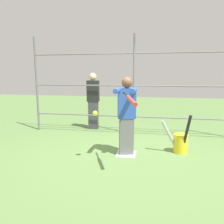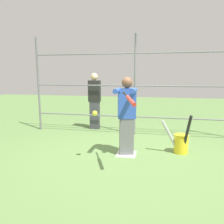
{
  "view_description": "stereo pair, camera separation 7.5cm",
  "coord_description": "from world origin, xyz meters",
  "px_view_note": "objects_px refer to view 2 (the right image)",
  "views": [
    {
      "loc": [
        -0.52,
        4.38,
        1.67
      ],
      "look_at": [
        0.27,
        0.19,
        0.93
      ],
      "focal_mm": 35.0,
      "sensor_mm": 36.0,
      "label": 1
    },
    {
      "loc": [
        -0.59,
        4.37,
        1.67
      ],
      "look_at": [
        0.27,
        0.19,
        0.93
      ],
      "focal_mm": 35.0,
      "sensor_mm": 36.0,
      "label": 2
    }
  ],
  "objects_px": {
    "softball_in_flight": "(95,113)",
    "bystander_behind_fence": "(95,100)",
    "batter": "(127,114)",
    "bat_bucket": "(181,142)",
    "baseball_bat_swinging": "(130,99)"
  },
  "relations": [
    {
      "from": "batter",
      "to": "bat_bucket",
      "type": "distance_m",
      "value": 1.34
    },
    {
      "from": "bat_bucket",
      "to": "softball_in_flight",
      "type": "bearing_deg",
      "value": 25.74
    },
    {
      "from": "softball_in_flight",
      "to": "bat_bucket",
      "type": "bearing_deg",
      "value": -154.26
    },
    {
      "from": "bystander_behind_fence",
      "to": "batter",
      "type": "bearing_deg",
      "value": 121.94
    },
    {
      "from": "softball_in_flight",
      "to": "bat_bucket",
      "type": "height_order",
      "value": "softball_in_flight"
    },
    {
      "from": "batter",
      "to": "softball_in_flight",
      "type": "height_order",
      "value": "batter"
    },
    {
      "from": "bat_bucket",
      "to": "batter",
      "type": "bearing_deg",
      "value": 16.66
    },
    {
      "from": "softball_in_flight",
      "to": "bat_bucket",
      "type": "distance_m",
      "value": 1.99
    },
    {
      "from": "softball_in_flight",
      "to": "bystander_behind_fence",
      "type": "relative_size",
      "value": 0.06
    },
    {
      "from": "batter",
      "to": "bystander_behind_fence",
      "type": "xyz_separation_m",
      "value": [
        1.27,
        -2.04,
        0.02
      ]
    },
    {
      "from": "baseball_bat_swinging",
      "to": "softball_in_flight",
      "type": "relative_size",
      "value": 8.3
    },
    {
      "from": "batter",
      "to": "softball_in_flight",
      "type": "xyz_separation_m",
      "value": [
        0.54,
        0.47,
        0.07
      ]
    },
    {
      "from": "bystander_behind_fence",
      "to": "softball_in_flight",
      "type": "bearing_deg",
      "value": 106.33
    },
    {
      "from": "batter",
      "to": "bat_bucket",
      "type": "bearing_deg",
      "value": -163.34
    },
    {
      "from": "softball_in_flight",
      "to": "bat_bucket",
      "type": "relative_size",
      "value": 0.11
    }
  ]
}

